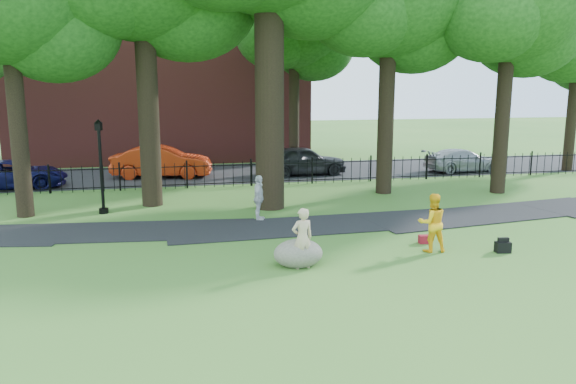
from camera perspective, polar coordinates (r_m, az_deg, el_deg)
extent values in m
plane|color=#366B25|center=(15.34, 2.94, -7.14)|extent=(120.00, 120.00, 0.00)
cube|color=black|center=(19.21, 2.79, -3.43)|extent=(36.07, 3.85, 0.03)
cube|color=black|center=(30.69, -4.87, 1.93)|extent=(80.00, 7.00, 0.02)
cube|color=black|center=(26.62, -3.79, 2.80)|extent=(44.00, 0.04, 0.04)
cube|color=black|center=(26.75, -3.76, 1.02)|extent=(44.00, 0.04, 0.04)
cube|color=maroon|center=(38.10, -12.74, 12.48)|extent=(18.00, 8.00, 12.00)
cylinder|color=black|center=(21.43, -1.91, 12.22)|extent=(1.10, 1.10, 10.50)
cylinder|color=black|center=(22.20, -25.86, 7.49)|extent=(0.60, 0.60, 7.70)
ellipsoid|color=#143C10|center=(22.74, -22.63, 15.31)|extent=(4.80, 4.80, 4.08)
cylinder|color=black|center=(22.59, -14.09, 10.06)|extent=(0.80, 0.80, 9.10)
cylinder|color=black|center=(24.90, 9.97, 9.45)|extent=(0.70, 0.70, 8.40)
ellipsoid|color=#143C10|center=(26.38, 12.63, 16.48)|extent=(5.28, 5.28, 4.49)
ellipsoid|color=#143C10|center=(24.02, 7.82, 18.37)|extent=(4.95, 4.95, 4.21)
cylinder|color=black|center=(26.33, 21.05, 8.59)|extent=(0.64, 0.64, 8.05)
ellipsoid|color=#143C10|center=(27.85, 23.09, 14.94)|extent=(4.96, 4.96, 4.22)
ellipsoid|color=#143C10|center=(25.30, 19.96, 16.70)|extent=(4.65, 4.65, 3.95)
imported|color=#CCB18C|center=(14.63, 1.47, -4.72)|extent=(0.65, 0.49, 1.61)
imported|color=yellow|center=(16.59, 14.44, -3.04)|extent=(0.88, 0.72, 1.70)
imported|color=silver|center=(19.78, -2.99, -0.62)|extent=(0.65, 1.02, 1.62)
ellipsoid|color=gray|center=(14.95, 1.05, -6.05)|extent=(1.56, 1.35, 0.77)
cylinder|color=black|center=(21.84, -18.43, 1.90)|extent=(0.12, 0.12, 3.10)
cylinder|color=black|center=(22.10, -18.21, -1.82)|extent=(0.35, 0.35, 0.19)
cube|color=black|center=(21.66, -18.70, 6.33)|extent=(0.27, 0.27, 0.29)
cone|color=black|center=(21.65, -18.73, 6.84)|extent=(0.31, 0.31, 0.15)
cube|color=black|center=(17.28, 20.98, -5.25)|extent=(0.45, 0.31, 0.31)
cube|color=maroon|center=(17.56, 13.72, -4.69)|extent=(0.39, 0.28, 0.25)
imported|color=#AC290D|center=(29.70, -12.70, 3.02)|extent=(5.24, 2.52, 1.66)
imported|color=#0B0C3B|center=(28.84, -26.20, 1.61)|extent=(4.89, 2.50, 1.32)
imported|color=black|center=(29.83, 1.51, 3.23)|extent=(4.69, 2.11, 1.56)
imported|color=#97999F|center=(32.48, 17.27, 3.09)|extent=(4.44, 2.07, 1.25)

